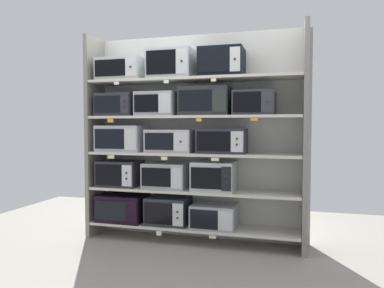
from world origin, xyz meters
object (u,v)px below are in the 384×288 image
microwave_2 (214,216)px  microwave_4 (166,175)px  microwave_10 (158,104)px  microwave_5 (214,176)px  microwave_13 (122,70)px  microwave_9 (118,105)px  microwave_1 (168,210)px  microwave_11 (205,101)px  microwave_7 (170,141)px  microwave_6 (122,138)px  microwave_12 (255,103)px  microwave_14 (171,64)px  microwave_15 (222,63)px  microwave_8 (222,141)px  microwave_3 (120,173)px  microwave_0 (123,207)px

microwave_2 → microwave_4: (-0.59, 0.00, 0.45)m
microwave_10 → microwave_5: bearing=-0.0°
microwave_4 → microwave_13: 1.39m
microwave_9 → microwave_1: bearing=-0.0°
microwave_10 → microwave_11: size_ratio=0.82×
microwave_7 → microwave_11: microwave_11 is taller
microwave_6 → microwave_12: (1.61, -0.00, 0.40)m
microwave_2 → microwave_14: microwave_14 is taller
microwave_1 → microwave_15: bearing=-0.0°
microwave_2 → microwave_9: 1.77m
microwave_1 → microwave_8: bearing=-0.0°
microwave_6 → microwave_11: (1.05, 0.00, 0.44)m
microwave_1 → microwave_15: size_ratio=1.02×
microwave_7 → microwave_4: bearing=180.0°
microwave_1 → microwave_5: (0.56, 0.00, 0.43)m
microwave_3 → microwave_15: 1.81m
microwave_14 → microwave_5: bearing=0.0°
microwave_1 → microwave_15: (0.64, -0.00, 1.72)m
microwave_5 → microwave_8: (0.09, -0.00, 0.40)m
microwave_0 → microwave_8: (1.24, -0.00, 0.84)m
microwave_4 → microwave_5: 0.59m
microwave_3 → microwave_15: microwave_15 is taller
microwave_5 → microwave_10: 1.07m
microwave_0 → microwave_6: size_ratio=1.01×
microwave_10 → microwave_14: size_ratio=0.90×
microwave_7 → microwave_14: bearing=-1.0°
microwave_6 → microwave_7: (0.63, 0.00, -0.02)m
microwave_7 → microwave_8: microwave_8 is taller
microwave_13 → microwave_1: bearing=-0.0°
microwave_1 → microwave_2: microwave_1 is taller
microwave_5 → microwave_11: size_ratio=0.83×
microwave_12 → microwave_13: (-1.61, 0.00, 0.43)m
microwave_10 → microwave_3: bearing=-179.9°
microwave_8 → microwave_1: bearing=180.0°
microwave_11 → microwave_15: 0.47m
microwave_10 → microwave_11: (0.57, 0.00, 0.02)m
microwave_13 → microwave_15: (1.24, -0.00, 0.03)m
microwave_0 → microwave_3: (-0.04, -0.00, 0.42)m
microwave_0 → microwave_2: microwave_0 is taller
microwave_4 → microwave_8: 0.80m
microwave_2 → microwave_11: microwave_11 is taller
microwave_11 → microwave_13: microwave_13 is taller
microwave_6 → microwave_13: 0.84m
microwave_15 → microwave_6: bearing=180.0°
microwave_0 → microwave_12: size_ratio=1.28×
microwave_5 → microwave_10: (-0.68, 0.00, 0.83)m
microwave_7 → microwave_11: 0.62m
microwave_3 → microwave_11: bearing=0.0°
microwave_3 → microwave_10: microwave_10 is taller
microwave_13 → microwave_12: bearing=-0.0°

